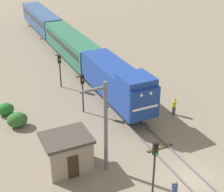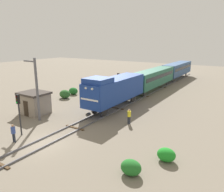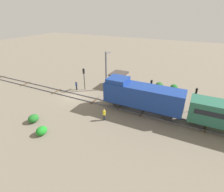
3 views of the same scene
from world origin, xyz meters
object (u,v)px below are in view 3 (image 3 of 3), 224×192
Objects in this scene: catenary_mast at (106,70)px; relay_hut at (119,80)px; traffic_signal_mid at (151,87)px; worker_by_signal at (104,114)px; locomotive at (141,95)px; traffic_signal_far at (195,96)px; traffic_signal_near at (84,75)px; worker_near_track at (76,85)px.

relay_hut is at bearing 149.99° from catenary_mast.
worker_by_signal is (7.60, -4.16, -1.73)m from traffic_signal_mid.
catenary_mast reaches higher than traffic_signal_mid.
locomotive is 3.43m from traffic_signal_mid.
traffic_signal_far is 14.35m from relay_hut.
traffic_signal_near is 2.40× the size of worker_near_track.
worker_near_track is at bearing -51.30° from relay_hut.
traffic_signal_far is 15.28m from catenary_mast.
traffic_signal_near is 6.80m from relay_hut.
worker_near_track is at bearing -58.52° from traffic_signal_near.
catenary_mast reaches higher than locomotive.
traffic_signal_near is at bearing -104.93° from locomotive.
relay_hut is at bearing 76.84° from worker_by_signal.
relay_hut is at bearing -105.82° from traffic_signal_far.
relay_hut is at bearing -137.23° from locomotive.
catenary_mast is at bearing -121.28° from locomotive.
locomotive is at bearing -7.37° from traffic_signal_mid.
traffic_signal_near is at bearing -99.69° from worker_near_track.
traffic_signal_near is 0.57× the size of catenary_mast.
traffic_signal_far is 13.21m from worker_by_signal.
catenary_mast is at bearing 87.97° from worker_by_signal.
catenary_mast is (-1.87, 3.66, 0.97)m from traffic_signal_near.
worker_by_signal is (7.80, -10.54, -1.62)m from traffic_signal_far.
traffic_signal_near is at bearing -49.64° from relay_hut.
worker_by_signal is 12.14m from relay_hut.
traffic_signal_near reaches higher than traffic_signal_far.
traffic_signal_near reaches higher than relay_hut.
traffic_signal_far is (-0.20, 6.38, -0.11)m from traffic_signal_mid.
locomotive is 5.88m from worker_by_signal.
relay_hut is (-2.43, 1.40, -2.42)m from catenary_mast.
traffic_signal_near is 1.04× the size of traffic_signal_mid.
traffic_signal_near is at bearing -89.08° from traffic_signal_mid.
worker_near_track is at bearing -86.59° from traffic_signal_far.
traffic_signal_far is at bearing 91.80° from traffic_signal_mid.
traffic_signal_mid is at bearing 32.77° from worker_by_signal.
traffic_signal_mid is 6.39m from traffic_signal_far.
relay_hut is (-7.50, -6.94, -1.38)m from locomotive.
traffic_signal_near is 11.26m from worker_by_signal.
catenary_mast is 2.04× the size of relay_hut.
catenary_mast reaches higher than worker_by_signal.
catenary_mast reaches higher than worker_near_track.
traffic_signal_mid is 2.30× the size of worker_near_track.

